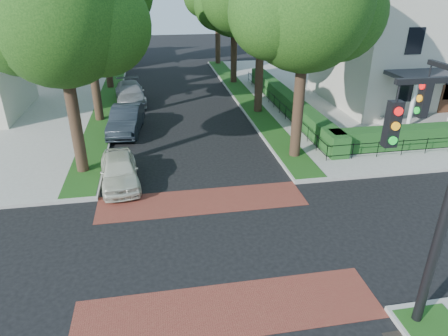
{
  "coord_description": "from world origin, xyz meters",
  "views": [
    {
      "loc": [
        -1.67,
        -11.84,
        8.84
      ],
      "look_at": [
        0.94,
        3.06,
        1.6
      ],
      "focal_mm": 32.0,
      "sensor_mm": 36.0,
      "label": 1
    }
  ],
  "objects_px": {
    "parked_car_rear": "(130,93)",
    "parked_car_front": "(119,170)",
    "traffic_signal": "(443,172)",
    "parked_car_middle": "(126,120)"
  },
  "relations": [
    {
      "from": "parked_car_rear",
      "to": "parked_car_front",
      "type": "bearing_deg",
      "value": -95.87
    },
    {
      "from": "parked_car_rear",
      "to": "traffic_signal",
      "type": "bearing_deg",
      "value": -76.15
    },
    {
      "from": "traffic_signal",
      "to": "parked_car_front",
      "type": "relative_size",
      "value": 1.9
    },
    {
      "from": "traffic_signal",
      "to": "parked_car_rear",
      "type": "xyz_separation_m",
      "value": [
        -8.49,
        23.68,
        -3.94
      ]
    },
    {
      "from": "traffic_signal",
      "to": "parked_car_front",
      "type": "height_order",
      "value": "traffic_signal"
    },
    {
      "from": "traffic_signal",
      "to": "parked_car_front",
      "type": "xyz_separation_m",
      "value": [
        -8.49,
        9.9,
        -3.99
      ]
    },
    {
      "from": "parked_car_middle",
      "to": "parked_car_rear",
      "type": "bearing_deg",
      "value": 96.37
    },
    {
      "from": "parked_car_front",
      "to": "parked_car_middle",
      "type": "distance_m",
      "value": 7.15
    },
    {
      "from": "traffic_signal",
      "to": "parked_car_rear",
      "type": "distance_m",
      "value": 25.47
    },
    {
      "from": "parked_car_front",
      "to": "parked_car_middle",
      "type": "xyz_separation_m",
      "value": [
        0.0,
        7.14,
        0.09
      ]
    }
  ]
}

